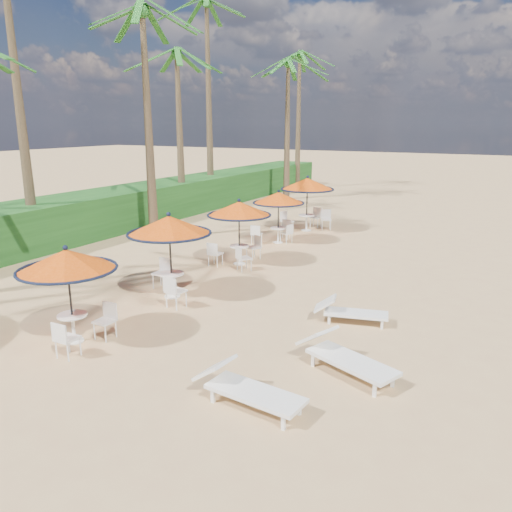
{
  "coord_description": "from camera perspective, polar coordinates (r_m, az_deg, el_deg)",
  "views": [
    {
      "loc": [
        3.84,
        -7.79,
        4.91
      ],
      "look_at": [
        -2.8,
        4.41,
        1.2
      ],
      "focal_mm": 35.0,
      "sensor_mm": 36.0,
      "label": 1
    }
  ],
  "objects": [
    {
      "name": "station_2",
      "position": [
        17.53,
        -1.98,
        4.5
      ],
      "size": [
        2.27,
        2.3,
        2.37
      ],
      "color": "black",
      "rests_on": "ground"
    },
    {
      "name": "station_1",
      "position": [
        14.29,
        -9.91,
        2.62
      ],
      "size": [
        2.4,
        2.4,
        2.51
      ],
      "color": "black",
      "rests_on": "ground"
    },
    {
      "name": "palm_6",
      "position": [
        33.37,
        3.7,
        20.26
      ],
      "size": [
        5.0,
        5.0,
        8.78
      ],
      "color": "brown",
      "rests_on": "ground"
    },
    {
      "name": "palm_7",
      "position": [
        39.26,
        5.0,
        21.02
      ],
      "size": [
        5.0,
        5.0,
        9.93
      ],
      "color": "brown",
      "rests_on": "ground"
    },
    {
      "name": "ground",
      "position": [
        9.98,
        2.06,
        -14.53
      ],
      "size": [
        160.0,
        160.0,
        0.0
      ],
      "primitive_type": "plane",
      "color": "tan",
      "rests_on": "ground"
    },
    {
      "name": "scrub_hedge",
      "position": [
        25.89,
        -14.04,
        5.61
      ],
      "size": [
        3.0,
        40.0,
        1.8
      ],
      "primitive_type": "cube",
      "color": "#194716",
      "rests_on": "ground"
    },
    {
      "name": "lounger_near",
      "position": [
        9.21,
        -1.28,
        -14.73
      ],
      "size": [
        2.17,
        0.86,
        0.76
      ],
      "rotation": [
        0.0,
        0.0,
        -0.1
      ],
      "color": "white",
      "rests_on": "ground"
    },
    {
      "name": "palm_5",
      "position": [
        31.82,
        -5.65,
        25.61
      ],
      "size": [
        5.0,
        5.0,
        11.8
      ],
      "color": "brown",
      "rests_on": "ground"
    },
    {
      "name": "station_4",
      "position": [
        23.38,
        5.94,
        7.46
      ],
      "size": [
        2.48,
        2.48,
        2.58
      ],
      "color": "black",
      "rests_on": "ground"
    },
    {
      "name": "palm_4",
      "position": [
        27.56,
        -9.02,
        20.81
      ],
      "size": [
        5.0,
        5.0,
        8.56
      ],
      "color": "brown",
      "rests_on": "ground"
    },
    {
      "name": "palm_3",
      "position": [
        22.19,
        -12.8,
        24.25
      ],
      "size": [
        5.0,
        5.0,
        9.43
      ],
      "color": "brown",
      "rests_on": "ground"
    },
    {
      "name": "station_0",
      "position": [
        11.86,
        -20.59,
        -1.44
      ],
      "size": [
        2.21,
        2.21,
        2.31
      ],
      "color": "black",
      "rests_on": "ground"
    },
    {
      "name": "lounger_far",
      "position": [
        12.91,
        10.53,
        -6.2
      ],
      "size": [
        1.92,
        1.01,
        0.66
      ],
      "rotation": [
        0.0,
        0.0,
        0.25
      ],
      "color": "white",
      "rests_on": "ground"
    },
    {
      "name": "station_3",
      "position": [
        20.85,
        2.54,
        5.93
      ],
      "size": [
        2.16,
        2.16,
        2.25
      ],
      "color": "black",
      "rests_on": "ground"
    },
    {
      "name": "lounger_mid",
      "position": [
        10.43,
        9.9,
        -11.09
      ],
      "size": [
        2.32,
        1.46,
        0.8
      ],
      "rotation": [
        0.0,
        0.0,
        -0.37
      ],
      "color": "white",
      "rests_on": "ground"
    }
  ]
}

